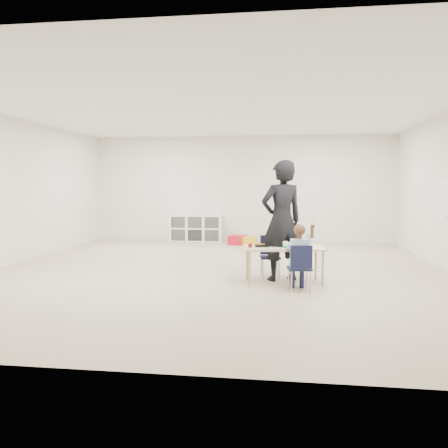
# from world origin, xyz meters

# --- Properties ---
(room) EXTENTS (9.00, 9.02, 2.80)m
(room) POSITION_xyz_m (0.00, 0.00, 1.40)
(room) COLOR #B6A58C
(room) RESTS_ON ground
(table) EXTENTS (1.31, 0.80, 0.56)m
(table) POSITION_xyz_m (1.20, -0.80, 0.29)
(table) COLOR beige
(table) RESTS_ON ground
(chair_near) EXTENTS (0.37, 0.35, 0.67)m
(chair_near) POSITION_xyz_m (1.43, -1.30, 0.34)
(chair_near) COLOR black
(chair_near) RESTS_ON ground
(chair_far) EXTENTS (0.37, 0.35, 0.67)m
(chair_far) POSITION_xyz_m (0.97, -0.31, 0.34)
(chair_far) COLOR black
(chair_far) RESTS_ON ground
(child) EXTENTS (0.51, 0.51, 1.06)m
(child) POSITION_xyz_m (1.43, -1.30, 0.53)
(child) COLOR #B6D7F6
(child) RESTS_ON chair_near
(lunch_tray_near) EXTENTS (0.24, 0.19, 0.03)m
(lunch_tray_near) POSITION_xyz_m (1.29, -0.73, 0.58)
(lunch_tray_near) COLOR black
(lunch_tray_near) RESTS_ON table
(lunch_tray_far) EXTENTS (0.24, 0.19, 0.03)m
(lunch_tray_far) POSITION_xyz_m (0.86, -0.79, 0.58)
(lunch_tray_far) COLOR black
(lunch_tray_far) RESTS_ON table
(milk_carton) EXTENTS (0.08, 0.08, 0.10)m
(milk_carton) POSITION_xyz_m (1.22, -0.93, 0.61)
(milk_carton) COLOR white
(milk_carton) RESTS_ON table
(bread_roll) EXTENTS (0.09, 0.09, 0.07)m
(bread_roll) POSITION_xyz_m (1.53, -0.86, 0.60)
(bread_roll) COLOR tan
(bread_roll) RESTS_ON table
(apple_near) EXTENTS (0.07, 0.07, 0.07)m
(apple_near) POSITION_xyz_m (1.10, -0.76, 0.60)
(apple_near) COLOR maroon
(apple_near) RESTS_ON table
(apple_far) EXTENTS (0.07, 0.07, 0.07)m
(apple_far) POSITION_xyz_m (0.69, -0.96, 0.60)
(apple_far) COLOR maroon
(apple_far) RESTS_ON table
(cubby_shelf) EXTENTS (1.40, 0.40, 0.70)m
(cubby_shelf) POSITION_xyz_m (-1.20, 4.28, 0.35)
(cubby_shelf) COLOR white
(cubby_shelf) RESTS_ON ground
(rules_poster) EXTENTS (0.02, 0.60, 0.80)m
(rules_poster) POSITION_xyz_m (3.98, 0.60, 1.25)
(rules_poster) COLOR white
(rules_poster) RESTS_ON room
(adult) EXTENTS (0.83, 0.73, 1.91)m
(adult) POSITION_xyz_m (1.16, -0.59, 0.95)
(adult) COLOR black
(adult) RESTS_ON ground
(bin_red) EXTENTS (0.47, 0.55, 0.23)m
(bin_red) POSITION_xyz_m (-0.03, 3.78, 0.12)
(bin_red) COLOR red
(bin_red) RESTS_ON ground
(bin_yellow) EXTENTS (0.38, 0.46, 0.21)m
(bin_yellow) POSITION_xyz_m (0.28, 3.74, 0.10)
(bin_yellow) COLOR gold
(bin_yellow) RESTS_ON ground
(bin_blue) EXTENTS (0.37, 0.45, 0.20)m
(bin_blue) POSITION_xyz_m (1.20, 3.90, 0.10)
(bin_blue) COLOR blue
(bin_blue) RESTS_ON ground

